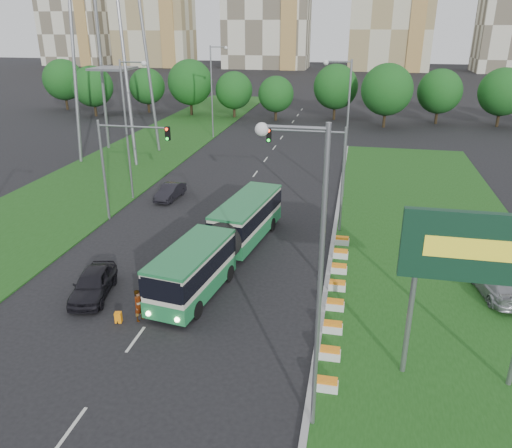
% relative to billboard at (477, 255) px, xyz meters
% --- Properties ---
extents(ground, '(360.00, 360.00, 0.00)m').
position_rel_billboard_xyz_m(ground, '(-12.25, 6.00, -6.16)').
color(ground, black).
rests_on(ground, ground).
extents(grass_median, '(14.00, 60.00, 0.15)m').
position_rel_billboard_xyz_m(grass_median, '(0.75, 14.00, -6.09)').
color(grass_median, '#1A4513').
rests_on(grass_median, ground).
extents(median_kerb, '(0.30, 60.00, 0.18)m').
position_rel_billboard_xyz_m(median_kerb, '(-6.20, 14.00, -6.07)').
color(median_kerb, '#949494').
rests_on(median_kerb, ground).
extents(left_verge, '(12.00, 110.00, 0.10)m').
position_rel_billboard_xyz_m(left_verge, '(-30.25, 31.00, -6.11)').
color(left_verge, '#1A4513').
rests_on(left_verge, ground).
extents(lane_markings, '(0.20, 100.00, 0.01)m').
position_rel_billboard_xyz_m(lane_markings, '(-15.25, 26.00, -6.16)').
color(lane_markings, beige).
rests_on(lane_markings, ground).
extents(flower_planters, '(1.10, 15.90, 0.60)m').
position_rel_billboard_xyz_m(flower_planters, '(-5.55, 5.70, -5.71)').
color(flower_planters, silver).
rests_on(flower_planters, grass_median).
extents(billboard, '(6.00, 0.37, 8.00)m').
position_rel_billboard_xyz_m(billboard, '(0.00, 0.00, 0.00)').
color(billboard, gray).
rests_on(billboard, ground).
extents(traffic_mast_median, '(5.76, 0.32, 8.00)m').
position_rel_billboard_xyz_m(traffic_mast_median, '(-7.47, 16.00, -0.81)').
color(traffic_mast_median, gray).
rests_on(traffic_mast_median, ground).
extents(traffic_mast_left, '(5.76, 0.32, 8.00)m').
position_rel_billboard_xyz_m(traffic_mast_left, '(-22.63, 15.00, -0.81)').
color(traffic_mast_left, gray).
rests_on(traffic_mast_left, ground).
extents(street_lamps, '(36.00, 60.00, 12.00)m').
position_rel_billboard_xyz_m(street_lamps, '(-15.25, 16.00, -0.16)').
color(street_lamps, gray).
rests_on(street_lamps, ground).
extents(tree_line, '(120.00, 8.00, 9.00)m').
position_rel_billboard_xyz_m(tree_line, '(-2.25, 61.00, -1.66)').
color(tree_line, '#144C18').
rests_on(tree_line, ground).
extents(midrise_west, '(22.00, 14.00, 36.00)m').
position_rel_billboard_xyz_m(midrise_west, '(-107.25, 156.00, 11.84)').
color(midrise_west, beige).
rests_on(midrise_west, ground).
extents(articulated_bus, '(2.56, 16.39, 2.70)m').
position_rel_billboard_xyz_m(articulated_bus, '(-13.10, 9.30, -4.51)').
color(articulated_bus, beige).
rests_on(articulated_bus, ground).
extents(car_left_near, '(2.80, 5.00, 1.61)m').
position_rel_billboard_xyz_m(car_left_near, '(-19.40, 3.57, -5.36)').
color(car_left_near, black).
rests_on(car_left_near, ground).
extents(car_left_far, '(1.75, 4.18, 1.34)m').
position_rel_billboard_xyz_m(car_left_far, '(-21.14, 20.70, -5.49)').
color(car_left_far, black).
rests_on(car_left_far, ground).
extents(car_median, '(2.66, 4.97, 1.37)m').
position_rel_billboard_xyz_m(car_median, '(3.46, 7.99, -5.33)').
color(car_median, '#93959B').
rests_on(car_median, grass_median).
extents(pedestrian, '(0.60, 0.75, 1.80)m').
position_rel_billboard_xyz_m(pedestrian, '(-15.73, 1.71, -5.26)').
color(pedestrian, gray).
rests_on(pedestrian, ground).
extents(shopping_trolley, '(0.35, 0.37, 0.59)m').
position_rel_billboard_xyz_m(shopping_trolley, '(-16.77, 1.27, -5.87)').
color(shopping_trolley, orange).
rests_on(shopping_trolley, ground).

